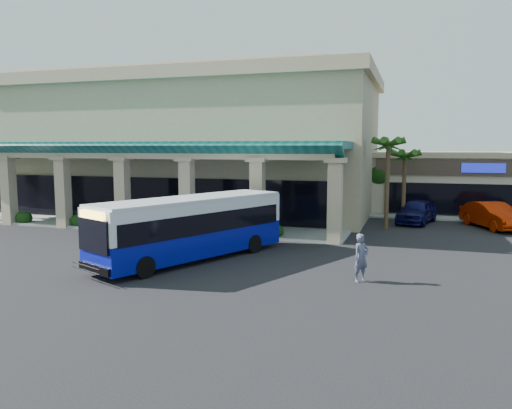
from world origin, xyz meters
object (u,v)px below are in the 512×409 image
at_px(pedestrian, 361,258).
at_px(car_silver, 417,211).
at_px(transit_bus, 192,229).
at_px(car_white, 492,215).

height_order(pedestrian, car_silver, pedestrian).
bearing_deg(transit_bus, car_white, 68.23).
relative_size(pedestrian, car_silver, 0.39).
bearing_deg(transit_bus, car_silver, 80.56).
relative_size(transit_bus, pedestrian, 5.55).
relative_size(pedestrian, car_white, 0.37).
height_order(car_silver, car_white, car_white).
height_order(transit_bus, car_white, transit_bus).
bearing_deg(car_silver, pedestrian, -83.01).
distance_m(transit_bus, car_white, 20.77).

